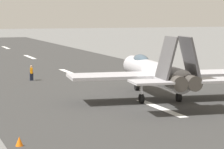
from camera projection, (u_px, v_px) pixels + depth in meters
name	position (u px, v px, depth m)	size (l,w,h in m)	color
ground_plane	(157.00, 107.00, 41.49)	(400.00, 400.00, 0.00)	slate
runway_strip	(157.00, 107.00, 41.47)	(240.00, 26.00, 0.02)	#343433
fighter_jet	(154.00, 71.00, 44.95)	(18.04, 14.99, 5.58)	#ADABB0
crew_person	(31.00, 73.00, 57.41)	(0.69, 0.36, 1.66)	#1E2338
marker_cone_near	(19.00, 141.00, 29.28)	(0.44, 0.44, 0.55)	orange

